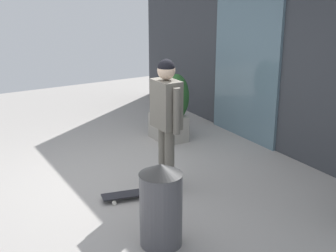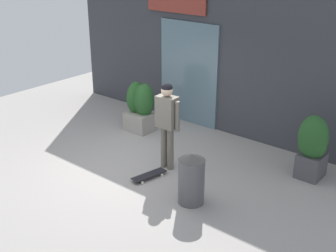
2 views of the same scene
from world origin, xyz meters
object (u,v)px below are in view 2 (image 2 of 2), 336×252
object	(u,v)px
skateboard	(149,175)
planter_box_left	(312,146)
skateboarder	(167,117)
planter_box_right	(140,105)
trash_bin	(191,178)

from	to	relation	value
skateboard	planter_box_left	bearing A→B (deg)	141.76
skateboarder	skateboard	size ratio (longest dim) A/B	2.36
skateboarder	planter_box_right	world-z (taller)	skateboarder
skateboarder	trash_bin	size ratio (longest dim) A/B	1.91
skateboarder	skateboard	bearing A→B (deg)	-0.70
skateboarder	trash_bin	world-z (taller)	skateboarder
skateboard	planter_box_left	distance (m)	3.14
skateboard	trash_bin	bearing A→B (deg)	93.07
skateboarder	planter_box_right	xyz separation A→B (m)	(-1.73, 1.09, -0.45)
planter_box_left	trash_bin	size ratio (longest dim) A/B	1.37
skateboarder	planter_box_left	bearing A→B (deg)	119.71
skateboarder	planter_box_left	world-z (taller)	skateboarder
planter_box_left	planter_box_right	size ratio (longest dim) A/B	1.08
skateboard	planter_box_left	xyz separation A→B (m)	(2.36, 1.98, 0.60)
planter_box_left	skateboarder	bearing A→B (deg)	-148.89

